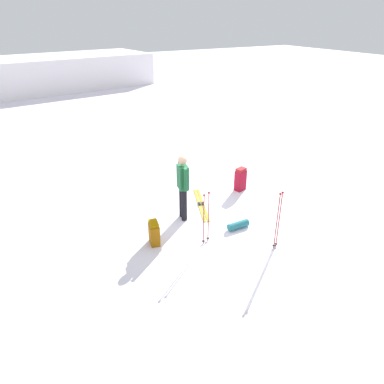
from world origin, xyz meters
TOP-DOWN VIEW (x-y plane):
  - ground_plane at (0.00, 0.00)m, footprint 80.00×80.00m
  - distant_snow_ridge at (0.53, 19.77)m, footprint 12.94×6.50m
  - skier_standing at (-0.24, 0.03)m, footprint 0.29×0.56m
  - ski_pair_near at (0.52, 0.41)m, footprint 0.83×1.77m
  - backpack_large_dark at (-1.34, -0.64)m, footprint 0.27×0.37m
  - backpack_bright at (1.99, 0.63)m, footprint 0.35×0.29m
  - ski_poles_planted_near at (0.95, -2.10)m, footprint 0.16×0.10m
  - ski_poles_planted_far at (-0.30, -1.17)m, footprint 0.22×0.11m
  - sleeping_mat_rolled at (0.70, -1.06)m, footprint 0.55×0.19m

SIDE VIEW (x-z plane):
  - ground_plane at x=0.00m, z-range 0.00..0.00m
  - ski_pair_near at x=0.52m, z-range -0.01..0.04m
  - sleeping_mat_rolled at x=0.70m, z-range 0.00..0.18m
  - backpack_large_dark at x=-1.34m, z-range -0.01..0.56m
  - backpack_bright at x=1.99m, z-range -0.01..0.69m
  - ski_poles_planted_far at x=-0.30m, z-range 0.07..1.34m
  - ski_poles_planted_near at x=0.95m, z-range 0.07..1.45m
  - skier_standing at x=-0.24m, z-range 0.10..1.80m
  - distant_snow_ridge at x=0.53m, z-range 0.00..2.12m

